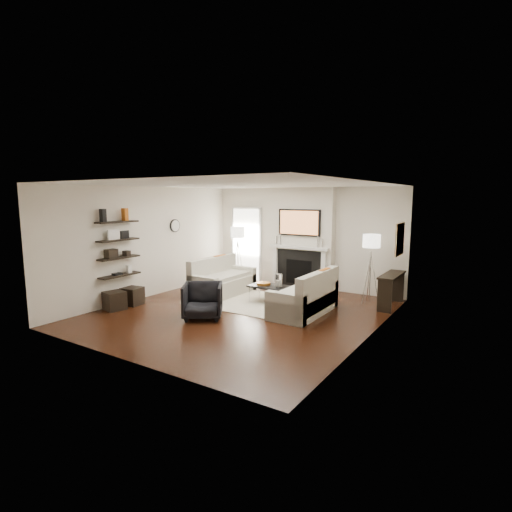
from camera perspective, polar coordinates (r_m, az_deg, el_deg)
The scene contains 71 objects.
room_envelope at distance 8.32m, azimuth -2.23°, elevation 0.85°, with size 6.00×6.00×6.00m.
chimney_breast at distance 10.79m, azimuth 6.54°, elevation 2.54°, with size 1.80×0.25×2.70m, color silver.
fireplace_surround at distance 10.79m, azimuth 6.15°, elevation -1.91°, with size 1.30×0.02×1.04m, color black.
firebox at distance 10.80m, azimuth 6.13°, elevation -2.28°, with size 0.75×0.02×0.65m, color black.
mantel_pilaster_l at distance 11.09m, azimuth 2.76°, elevation -1.43°, with size 0.12×0.08×1.10m, color white.
mantel_pilaster_r at distance 10.46m, azimuth 9.61°, elevation -2.14°, with size 0.12×0.08×1.10m, color white.
mantel_shelf at distance 10.65m, azimuth 6.08°, elevation 1.22°, with size 1.70×0.18×0.07m, color white.
tv_body at distance 10.61m, azimuth 6.20°, elevation 4.77°, with size 1.20×0.06×0.70m, color black.
tv_screen at distance 10.58m, azimuth 6.12°, elevation 4.77°, with size 1.10×0.01×0.62m, color #BF723F.
candlestick_l_tall at distance 10.90m, azimuth 3.53°, elevation 2.39°, with size 0.04×0.04×0.30m, color silver.
candlestick_l_short at distance 10.96m, azimuth 2.94°, elevation 2.28°, with size 0.04×0.04×0.24m, color silver.
candlestick_r_tall at distance 10.41m, azimuth 8.83°, elevation 2.03°, with size 0.04×0.04×0.30m, color silver.
candlestick_r_short at distance 10.36m, azimuth 9.48°, elevation 1.82°, with size 0.04×0.04×0.24m, color silver.
hallway_panel at distance 11.84m, azimuth -1.32°, elevation 1.64°, with size 0.90×0.02×2.10m, color white.
door_trim_l at distance 12.10m, azimuth -3.26°, elevation 1.78°, with size 0.06×0.06×2.16m, color white.
door_trim_r at distance 11.56m, azimuth 0.60°, elevation 1.48°, with size 0.06×0.06×2.16m, color white.
door_trim_top at distance 11.74m, azimuth -1.39°, elevation 6.87°, with size 1.02×0.06×0.06m, color white.
rug at distance 9.32m, azimuth 0.84°, elevation -6.76°, with size 2.60×2.00×0.01m, color beige.
loveseat_left_base at distance 10.16m, azimuth -4.70°, elevation -4.32°, with size 0.85×1.80×0.42m, color beige.
loveseat_left_back at distance 10.30m, azimuth -6.20°, elevation -2.37°, with size 0.18×1.80×0.80m, color beige.
loveseat_left_arm_n at distance 9.53m, azimuth -7.67°, elevation -4.67°, with size 0.85×0.18×0.60m, color beige.
loveseat_left_arm_s at distance 10.78m, azimuth -2.09°, elevation -3.06°, with size 0.85×0.18×0.60m, color beige.
loveseat_left_cushion at distance 10.08m, azimuth -4.49°, elevation -2.91°, with size 0.63×1.44×0.10m, color beige.
pillow_left_orange at distance 10.50m, azimuth -5.19°, elevation -1.02°, with size 0.10×0.42×0.42m, color #BA5C16.
pillow_left_charcoal at distance 10.04m, azimuth -7.29°, elevation -1.55°, with size 0.10×0.40×0.40m, color black.
loveseat_right_base at distance 8.58m, azimuth 6.80°, elevation -6.74°, with size 0.85×1.80×0.42m, color beige.
loveseat_right_back at distance 8.37m, azimuth 8.91°, elevation -4.94°, with size 0.18×1.80×0.80m, color beige.
loveseat_right_arm_n at distance 7.86m, azimuth 4.21°, elevation -7.44°, with size 0.85×0.18×0.60m, color beige.
loveseat_right_arm_s at distance 9.27m, azimuth 9.01°, elevation -5.06°, with size 0.85×0.18×0.60m, color beige.
loveseat_right_cushion at distance 8.54m, azimuth 6.53°, elevation -5.01°, with size 0.63×1.44×0.10m, color beige.
pillow_right_orange at distance 8.59m, azimuth 9.75°, elevation -3.22°, with size 0.10×0.42×0.42m, color #BA5C16.
pillow_right_charcoal at distance 8.06m, azimuth 8.08°, elevation -4.03°, with size 0.10×0.40×0.40m, color black.
coffee_table at distance 9.21m, azimuth 2.41°, elevation -4.41°, with size 1.10×0.55×0.04m, color black.
coffee_leg_nw at distance 9.34m, azimuth -0.95°, elevation -5.56°, with size 0.02×0.02×0.38m, color silver.
coffee_leg_ne at distance 8.84m, azimuth 4.49°, elevation -6.39°, with size 0.02×0.02×0.38m, color silver.
coffee_leg_sw at distance 9.70m, azimuth 0.50°, elevation -5.03°, with size 0.02×0.02×0.38m, color silver.
coffee_leg_se at distance 9.22m, azimuth 5.79°, elevation -5.79°, with size 0.02×0.02×0.38m, color silver.
hurricane_glass at distance 9.11m, azimuth 3.23°, elevation -3.54°, with size 0.18×0.18×0.31m, color white.
hurricane_candle at distance 9.12m, azimuth 3.23°, elevation -3.94°, with size 0.11×0.11×0.17m, color white.
copper_bowl at distance 9.33m, azimuth 1.08°, elevation -3.96°, with size 0.33×0.33×0.05m, color #AF621D.
armchair at distance 8.22m, azimuth -7.64°, elevation -6.09°, with size 0.77×0.72×0.79m, color black.
lamp_left_post at distance 11.52m, azimuth -2.60°, elevation -0.81°, with size 0.02×0.02×1.20m, color silver.
lamp_left_shade at distance 11.42m, azimuth -2.63°, elevation 3.41°, with size 0.40×0.40×0.30m, color white.
lamp_left_leg_a at distance 11.46m, azimuth -2.15°, elevation -0.86°, with size 0.02×0.02×1.25m, color silver.
lamp_left_leg_b at distance 11.63m, azimuth -2.55°, elevation -0.72°, with size 0.02×0.02×1.25m, color silver.
lamp_left_leg_c at distance 11.48m, azimuth -3.10°, elevation -0.85°, with size 0.02×0.02×1.25m, color silver.
lamp_right_post at distance 9.64m, azimuth 15.98°, elevation -2.94°, with size 0.02×0.02×1.20m, color silver.
lamp_right_shade at distance 9.52m, azimuth 16.18°, elevation 2.08°, with size 0.40×0.40×0.30m, color white.
lamp_right_leg_a at distance 9.61m, azimuth 16.61°, elevation -3.00°, with size 0.02×0.02×1.25m, color silver.
lamp_right_leg_b at distance 9.75m, azimuth 15.83°, elevation -2.82°, with size 0.02×0.02×1.25m, color silver.
lamp_right_leg_c at distance 9.57m, azimuth 15.50°, elevation -3.01°, with size 0.02×0.02×1.25m, color silver.
console_top at distance 9.38m, azimuth 18.86°, elevation -2.57°, with size 0.35×1.20×0.04m, color black.
console_leg_n at distance 8.94m, azimuth 17.89°, elevation -5.52°, with size 0.30×0.04×0.71m, color black.
console_leg_s at distance 9.98m, azimuth 19.52°, elevation -4.16°, with size 0.30×0.04×0.71m, color black.
wall_art at distance 9.08m, azimuth 19.84°, elevation 2.26°, with size 0.03×0.70×0.70m, color tan.
shelf_bottom at distance 9.50m, azimuth -18.87°, elevation -2.63°, with size 0.25×1.00×0.04m, color black.
shelf_lower at distance 9.43m, azimuth -18.99°, elevation -0.24°, with size 0.25×1.00×0.04m, color black.
shelf_upper at distance 9.39m, azimuth -19.10°, elevation 2.17°, with size 0.25×1.00×0.04m, color black.
shelf_top at distance 9.35m, azimuth -19.22°, elevation 4.61°, with size 0.25×1.00×0.04m, color black.
decor_magfile_a at distance 9.13m, azimuth -21.03°, elevation 5.43°, with size 0.12×0.10×0.28m, color black.
decor_magfile_b at distance 9.48m, azimuth -18.21°, elevation 5.66°, with size 0.12×0.10×0.28m, color #BA5C16.
decor_frame_a at distance 9.30m, azimuth -19.68°, elevation 2.89°, with size 0.04×0.30×0.22m, color white.
decor_frame_b at distance 9.49m, azimuth -18.25°, elevation 2.93°, with size 0.04×0.22×0.18m, color black.
decor_wine_rack at distance 9.30m, azimuth -19.99°, elevation 0.32°, with size 0.18×0.25×0.20m, color black.
decor_box_small at distance 9.56m, azimuth -18.00°, elevation 0.38°, with size 0.15×0.12×0.12m, color black.
decor_books at distance 9.45m, azimuth -19.22°, elevation -2.44°, with size 0.14×0.20×0.05m, color black.
decor_box_tall at distance 9.64m, azimuth -17.72°, elevation -1.77°, with size 0.10×0.10×0.18m, color white.
clock_rim at distance 10.72m, azimuth -11.53°, elevation 4.26°, with size 0.34×0.34×0.04m, color black.
clock_face at distance 10.70m, azimuth -11.43°, elevation 4.26°, with size 0.29×0.29×0.01m, color white.
ottoman_near at distance 9.61m, azimuth -17.24°, elevation -5.48°, with size 0.40×0.40×0.40m, color black.
ottoman_far at distance 9.31m, azimuth -19.55°, elevation -6.02°, with size 0.40×0.40×0.40m, color black.
Camera 1 is at (4.73, -6.77, 2.44)m, focal length 28.00 mm.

